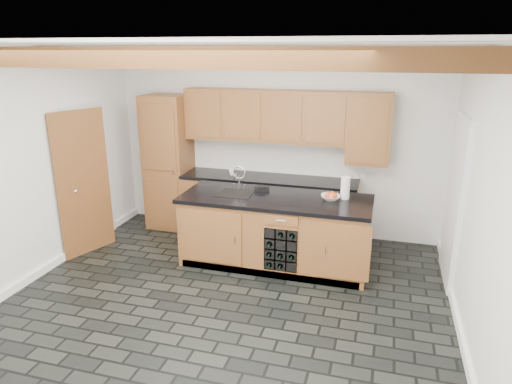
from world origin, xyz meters
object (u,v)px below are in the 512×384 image
fruit_bowl (331,197)px  kitchen_scale (262,188)px  island (275,231)px  paper_towel (345,188)px

fruit_bowl → kitchen_scale: bearing=171.7°
island → paper_towel: 1.07m
kitchen_scale → fruit_bowl: bearing=-29.5°
kitchen_scale → paper_towel: bearing=-23.5°
island → kitchen_scale: kitchen_scale is taller
island → kitchen_scale: size_ratio=10.94×
kitchen_scale → paper_towel: size_ratio=0.80×
island → fruit_bowl: size_ratio=10.30×
kitchen_scale → fruit_bowl: (0.94, -0.14, 0.00)m
fruit_bowl → paper_towel: size_ratio=0.85×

